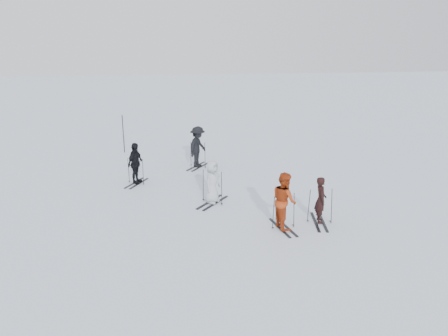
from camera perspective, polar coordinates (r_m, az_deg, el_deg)
The scene contains 12 objects.
ground at distance 16.80m, azimuth 0.52°, elevation -4.24°, with size 120.00×120.00×0.00m, color silver.
skier_near_dark at distance 14.92m, azimuth 12.50°, elevation -4.17°, with size 0.57×0.38×1.57m, color black.
skier_red at distance 14.24m, azimuth 7.87°, elevation -4.31°, with size 0.91×0.71×1.87m, color #A33612.
skier_grey at distance 16.28m, azimuth -1.54°, elevation -1.90°, with size 0.79×0.52×1.62m, color #B2B8BC.
skier_uphill_left at distance 18.81m, azimuth -11.51°, elevation 0.54°, with size 1.03×0.43×1.75m, color black.
skier_uphill_far at distance 20.89m, azimuth -3.45°, elevation 2.73°, with size 1.26×0.72×1.95m, color black.
skis_near_dark at distance 14.98m, azimuth 12.46°, elevation -4.78°, with size 0.90×1.69×1.23m, color black, non-canonical shape.
skis_red at distance 14.36m, azimuth 7.82°, elevation -5.56°, with size 0.87×1.64×1.19m, color black, non-canonical shape.
skis_grey at distance 16.33m, azimuth -1.53°, elevation -2.41°, with size 0.96×1.81×1.32m, color black, non-canonical shape.
skis_uphill_left at distance 18.90m, azimuth -11.46°, elevation -0.35°, with size 0.83×1.57×1.14m, color black, non-canonical shape.
skis_uphill_far at distance 20.97m, azimuth -3.43°, elevation 1.82°, with size 0.92×1.74×1.27m, color black, non-canonical shape.
piste_marker at distance 24.15m, azimuth -13.02°, elevation 4.35°, with size 0.04×0.04×2.04m, color black.
Camera 1 is at (-2.56, -15.48, 5.99)m, focal length 35.00 mm.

